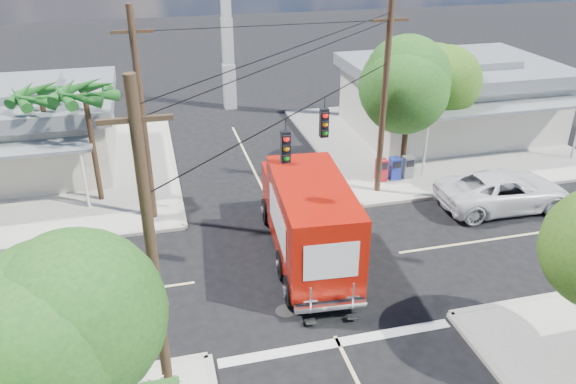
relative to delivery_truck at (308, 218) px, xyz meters
name	(u,v)px	position (x,y,z in m)	size (l,w,h in m)	color
ground	(301,267)	(-0.39, -0.57, -1.77)	(120.00, 120.00, 0.00)	black
sidewalk_ne	(430,139)	(10.48, 10.31, -1.70)	(14.12, 14.12, 0.14)	#A8A297
sidewalk_nw	(35,178)	(-11.27, 10.31, -1.70)	(14.12, 14.12, 0.14)	#A8A297
road_markings	(312,290)	(-0.39, -2.04, -1.76)	(32.00, 32.00, 0.01)	beige
building_ne	(450,95)	(12.11, 11.40, 0.55)	(11.80, 10.20, 4.50)	beige
building_nw	(7,129)	(-12.39, 11.90, 0.46)	(10.80, 10.20, 4.30)	beige
radio_tower	(227,23)	(0.11, 19.43, 3.88)	(0.80, 0.80, 17.00)	silver
tree_sw_front	(65,341)	(-7.39, -8.11, 2.57)	(3.88, 3.78, 6.03)	#422D1C
tree_ne_front	(411,83)	(6.81, 6.19, 3.00)	(4.21, 4.14, 6.66)	#422D1C
tree_ne_back	(437,80)	(9.41, 8.39, 2.42)	(3.77, 3.66, 5.82)	#422D1C
palm_nw_front	(85,96)	(-7.89, 6.93, 3.28)	(3.01, 3.08, 5.59)	#422D1C
palm_nw_back	(41,98)	(-9.89, 8.43, 2.91)	(3.01, 3.08, 5.19)	#422D1C
utility_poles	(248,140)	(-1.98, 1.04, 2.91)	(12.00, 10.68, 9.00)	#473321
vending_boxes	(395,168)	(6.11, 5.63, -1.08)	(1.90, 0.50, 1.10)	#B51523
delivery_truck	(308,218)	(0.00, 0.00, 0.00)	(3.13, 8.20, 3.47)	black
parked_car	(504,191)	(9.70, 1.86, -0.93)	(2.77, 6.00, 1.67)	silver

